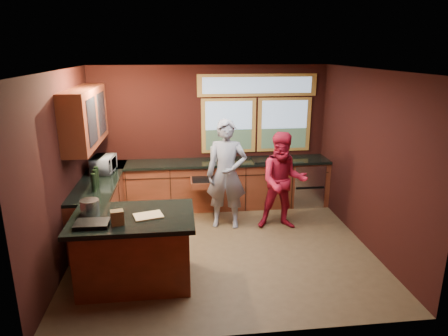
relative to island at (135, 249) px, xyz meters
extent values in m
plane|color=brown|center=(1.24, 0.81, -0.48)|extent=(4.50, 4.50, 0.00)
cube|color=black|center=(1.24, 2.81, 0.87)|extent=(4.50, 0.02, 2.70)
cube|color=black|center=(1.24, -1.19, 0.87)|extent=(4.50, 0.02, 2.70)
cube|color=black|center=(-1.01, 0.81, 0.87)|extent=(0.02, 4.00, 2.70)
cube|color=black|center=(3.49, 0.81, 0.87)|extent=(0.02, 4.00, 2.70)
cube|color=silver|center=(1.24, 0.81, 2.22)|extent=(4.50, 4.00, 0.02)
cube|color=#758BA2|center=(1.59, 2.79, 1.07)|extent=(1.06, 0.02, 1.06)
cube|color=#758BA2|center=(2.69, 2.79, 1.07)|extent=(1.06, 0.02, 1.06)
cube|color=#AD7D32|center=(2.14, 2.79, 1.84)|extent=(2.30, 0.02, 0.42)
cube|color=#562814|center=(-0.83, 1.66, 1.47)|extent=(0.36, 1.80, 0.90)
cube|color=#562814|center=(1.24, 2.51, -0.04)|extent=(4.50, 0.60, 0.88)
cube|color=black|center=(1.24, 2.50, 0.43)|extent=(4.50, 0.64, 0.05)
cube|color=#B7B7BC|center=(3.09, 2.49, -0.05)|extent=(0.60, 0.58, 0.85)
cube|color=black|center=(2.34, 2.47, 0.43)|extent=(0.66, 0.46, 0.05)
cube|color=#562814|center=(-0.71, 1.66, -0.04)|extent=(0.60, 2.30, 0.88)
cube|color=black|center=(-0.70, 1.66, 0.43)|extent=(0.64, 2.30, 0.05)
cube|color=#562814|center=(0.00, 0.00, -0.04)|extent=(1.40, 0.90, 0.88)
cube|color=black|center=(0.00, 0.00, 0.44)|extent=(1.55, 1.05, 0.06)
imported|color=slate|center=(1.40, 1.61, 0.46)|extent=(0.77, 0.59, 1.88)
imported|color=maroon|center=(2.34, 1.43, 0.36)|extent=(0.89, 0.73, 1.68)
imported|color=#999999|center=(-0.68, 2.00, 0.59)|extent=(0.39, 0.54, 0.28)
imported|color=#999999|center=(1.56, 2.56, 0.62)|extent=(0.31, 0.27, 0.34)
cylinder|color=silver|center=(1.26, 2.51, 0.59)|extent=(0.12, 0.12, 0.28)
cube|color=tan|center=(0.20, -0.05, 0.48)|extent=(0.40, 0.34, 0.02)
cylinder|color=silver|center=(-0.55, 0.15, 0.56)|extent=(0.24, 0.24, 0.18)
cube|color=brown|center=(-0.15, -0.25, 0.56)|extent=(0.17, 0.15, 0.18)
cube|color=black|center=(-0.45, -0.25, 0.49)|extent=(0.40, 0.29, 0.05)
camera|label=1|loc=(0.61, -4.78, 2.49)|focal=32.00mm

